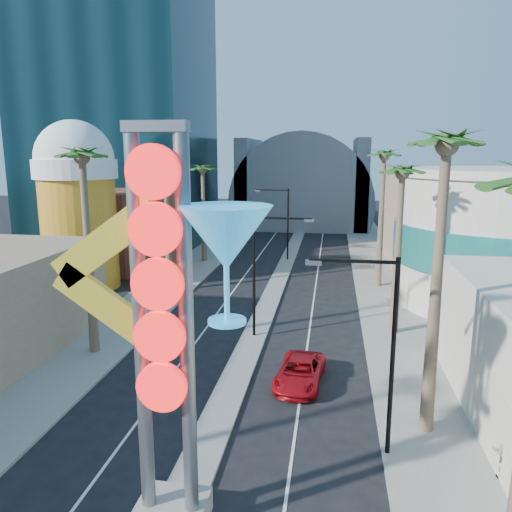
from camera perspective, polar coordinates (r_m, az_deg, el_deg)
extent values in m
cube|color=gray|center=(48.85, -8.53, -2.26)|extent=(5.00, 100.00, 0.15)
cube|color=gray|center=(46.96, 14.25, -3.06)|extent=(5.00, 100.00, 0.15)
cube|color=gray|center=(49.86, 3.00, -1.86)|extent=(1.60, 84.00, 0.15)
cube|color=black|center=(69.07, -15.45, 22.34)|extent=(20.00, 20.00, 50.00)
cube|color=brown|center=(53.09, -14.43, 2.93)|extent=(10.00, 10.00, 8.00)
cube|color=#91785D|center=(59.70, 19.57, 4.52)|extent=(10.00, 20.00, 10.00)
cylinder|color=orange|center=(46.25, -19.49, 2.64)|extent=(6.40, 6.40, 10.00)
cylinder|color=white|center=(45.78, -19.95, 9.33)|extent=(7.00, 7.00, 1.60)
sphere|color=white|center=(45.77, -20.02, 10.33)|extent=(6.60, 6.60, 6.60)
cylinder|color=beige|center=(42.90, 26.57, 1.42)|extent=(16.00, 16.00, 10.00)
cylinder|color=teal|center=(42.90, 26.57, 1.42)|extent=(16.60, 16.60, 3.00)
cylinder|color=beige|center=(42.40, 27.22, 8.48)|extent=(16.60, 16.60, 0.60)
cylinder|color=slate|center=(82.75, 5.41, 6.23)|extent=(22.00, 16.00, 22.00)
cube|color=slate|center=(83.53, -0.79, 8.40)|extent=(2.00, 16.00, 14.00)
cube|color=slate|center=(82.50, 11.77, 8.12)|extent=(2.00, 16.00, 14.00)
cylinder|color=slate|center=(15.25, -13.02, -8.55)|extent=(0.44, 0.44, 12.00)
cylinder|color=slate|center=(14.80, -7.91, -8.97)|extent=(0.44, 0.44, 12.00)
cube|color=slate|center=(14.11, -11.41, 14.33)|extent=(1.80, 0.50, 0.30)
cylinder|color=red|center=(13.77, -11.71, 9.39)|extent=(1.50, 0.25, 1.50)
cylinder|color=red|center=(13.91, -11.45, 3.00)|extent=(1.50, 0.25, 1.50)
cylinder|color=red|center=(14.22, -11.20, -3.19)|extent=(1.50, 0.25, 1.50)
cylinder|color=red|center=(14.68, -10.96, -9.04)|extent=(1.50, 0.25, 1.50)
cylinder|color=red|center=(15.29, -10.73, -14.49)|extent=(1.50, 0.25, 1.50)
cube|color=yellow|center=(14.91, -16.71, 1.56)|extent=(3.47, 0.25, 2.80)
cube|color=yellow|center=(15.37, -16.27, -5.80)|extent=(3.47, 0.25, 2.80)
cone|color=#269AD8|center=(13.75, -3.45, 2.06)|extent=(2.60, 2.60, 1.80)
cylinder|color=#269AD8|center=(14.11, -3.37, -4.36)|extent=(0.16, 0.16, 1.60)
cylinder|color=#269AD8|center=(14.35, -3.33, -7.43)|extent=(1.10, 1.10, 0.12)
cylinder|color=black|center=(31.58, -0.23, -2.46)|extent=(0.18, 0.18, 8.00)
cube|color=black|center=(30.65, 3.10, 4.32)|extent=(3.60, 0.12, 0.12)
cube|color=slate|center=(30.55, 6.09, 4.06)|extent=(0.60, 0.25, 0.18)
cylinder|color=black|center=(55.00, 3.67, 3.56)|extent=(0.18, 0.18, 8.00)
cube|color=black|center=(54.79, 1.83, 7.54)|extent=(3.60, 0.12, 0.12)
cube|color=slate|center=(55.01, 0.16, 7.46)|extent=(0.60, 0.25, 0.18)
cylinder|color=black|center=(19.95, 15.33, -11.45)|extent=(0.18, 0.18, 8.00)
cube|color=black|center=(18.68, 11.02, -0.58)|extent=(3.24, 0.12, 0.12)
cube|color=slate|center=(18.70, 6.59, -0.75)|extent=(0.60, 0.25, 0.18)
cylinder|color=brown|center=(30.23, -18.57, -0.31)|extent=(0.40, 0.40, 11.50)
sphere|color=#214E1A|center=(29.65, -19.29, 10.63)|extent=(2.40, 2.40, 2.40)
cylinder|color=brown|center=(43.07, -10.05, 2.51)|extent=(0.40, 0.40, 10.00)
sphere|color=#214E1A|center=(42.58, -10.28, 9.17)|extent=(2.40, 2.40, 2.40)
cylinder|color=brown|center=(54.45, -6.01, 4.50)|extent=(0.40, 0.40, 10.00)
sphere|color=#214E1A|center=(54.07, -6.12, 9.76)|extent=(2.40, 2.40, 2.40)
cylinder|color=brown|center=(21.46, 19.82, -4.44)|extent=(0.40, 0.40, 12.00)
sphere|color=#214E1A|center=(20.70, 20.98, 11.76)|extent=(2.40, 2.40, 2.40)
cylinder|color=brown|center=(33.16, 15.88, -0.02)|extent=(0.40, 0.40, 10.50)
sphere|color=#214E1A|center=(32.55, 16.39, 9.07)|extent=(2.40, 2.40, 2.40)
cylinder|color=brown|center=(44.85, 14.09, 3.66)|extent=(0.40, 0.40, 11.50)
sphere|color=#214E1A|center=(44.46, 14.46, 11.02)|extent=(2.40, 2.40, 2.40)
imported|color=#B60E15|center=(26.40, 5.03, -13.08)|extent=(2.67, 5.01, 1.34)
imported|color=gray|center=(21.21, 26.68, -19.58)|extent=(1.16, 1.05, 1.94)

